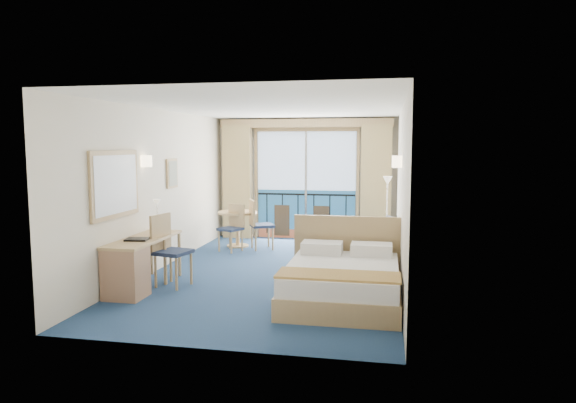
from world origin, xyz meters
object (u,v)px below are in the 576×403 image
object	(u,v)px
nightstand	(386,262)
desk	(130,267)
armchair	(379,237)
floor_lamp	(387,194)
desk_chair	(168,246)
table_chair_b	(233,225)
bed	(343,280)
round_table	(238,220)
table_chair_a	(258,221)

from	to	relation	value
nightstand	desk	xyz separation A→B (m)	(-3.51, -1.68, 0.16)
armchair	desk	distance (m)	4.68
nightstand	floor_lamp	xyz separation A→B (m)	(0.00, 2.26, 0.87)
nightstand	desk_chair	xyz separation A→B (m)	(-3.20, -1.08, 0.35)
armchair	desk	world-z (taller)	armchair
armchair	table_chair_b	size ratio (longest dim) A/B	0.88
nightstand	table_chair_b	xyz separation A→B (m)	(-3.00, 1.58, 0.27)
bed	table_chair_b	world-z (taller)	bed
bed	round_table	size ratio (longest dim) A/B	2.41
armchair	table_chair_a	xyz separation A→B (m)	(-2.41, 0.22, 0.19)
bed	table_chair_b	xyz separation A→B (m)	(-2.44, 2.95, 0.23)
floor_lamp	desk_chair	distance (m)	4.66
nightstand	table_chair_a	size ratio (longest dim) A/B	0.50
table_chair_b	desk_chair	bearing A→B (deg)	-70.30
bed	nightstand	xyz separation A→B (m)	(0.56, 1.38, -0.04)
nightstand	desk_chair	distance (m)	3.40
desk_chair	table_chair_a	xyz separation A→B (m)	(0.65, 2.87, -0.03)
armchair	floor_lamp	distance (m)	1.03
nightstand	table_chair_b	world-z (taller)	table_chair_b
desk_chair	round_table	distance (m)	3.09
desk_chair	floor_lamp	bearing A→B (deg)	-31.23
desk	round_table	size ratio (longest dim) A/B	1.94
nightstand	round_table	world-z (taller)	round_table
round_table	table_chair_b	bearing A→B (deg)	-85.42
desk	table_chair_a	world-z (taller)	table_chair_a
bed	armchair	size ratio (longest dim) A/B	2.38
nightstand	table_chair_b	size ratio (longest dim) A/B	0.54
desk	table_chair_b	distance (m)	3.29
floor_lamp	round_table	bearing A→B (deg)	-175.04
table_chair_a	table_chair_b	xyz separation A→B (m)	(-0.45, -0.22, -0.04)
bed	desk	world-z (taller)	bed
desk	desk_chair	distance (m)	0.69
bed	nightstand	world-z (taller)	bed
floor_lamp	round_table	size ratio (longest dim) A/B	1.82
bed	desk_chair	world-z (taller)	desk_chair
floor_lamp	bed	bearing A→B (deg)	-98.86
floor_lamp	desk	bearing A→B (deg)	-131.71
round_table	nightstand	bearing A→B (deg)	-33.34
bed	armchair	bearing A→B (deg)	81.81
floor_lamp	table_chair_b	size ratio (longest dim) A/B	1.59
desk_chair	table_chair_a	distance (m)	2.95
nightstand	table_chair_a	bearing A→B (deg)	144.91
desk_chair	table_chair_a	world-z (taller)	desk_chair
round_table	table_chair_a	size ratio (longest dim) A/B	0.81
round_table	bed	bearing A→B (deg)	-53.73
nightstand	armchair	world-z (taller)	armchair
armchair	desk	size ratio (longest dim) A/B	0.52
nightstand	armchair	bearing A→B (deg)	95.03
table_chair_a	floor_lamp	bearing A→B (deg)	-106.79
desk	table_chair_a	xyz separation A→B (m)	(0.96, 3.47, 0.16)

